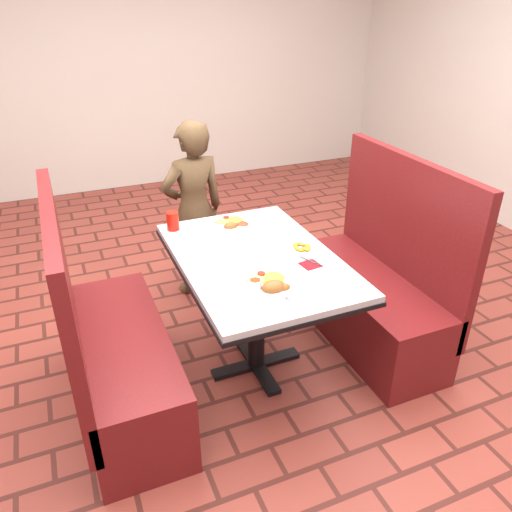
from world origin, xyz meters
The scene contains 15 objects.
room centered at (0.00, 0.00, 1.91)m, with size 7.00×7.04×2.82m.
dining_table centered at (0.00, 0.00, 0.65)m, with size 0.81×1.21×0.75m.
booth_bench_left centered at (-0.80, 0.00, 0.33)m, with size 0.47×1.20×1.17m.
booth_bench_right centered at (0.80, 0.00, 0.33)m, with size 0.47×1.20×1.17m.
diner_person centered at (-0.05, 1.01, 0.63)m, with size 0.46×0.30×1.27m, color brown.
near_dinner_plate centered at (-0.06, -0.31, 0.78)m, with size 0.27×0.27×0.08m.
far_dinner_plate centered at (0.02, 0.42, 0.77)m, with size 0.25×0.25×0.06m.
plantain_plate centered at (0.26, -0.03, 0.76)m, with size 0.17×0.17×0.03m.
maroon_napkin centered at (0.22, -0.20, 0.75)m, with size 0.09×0.09×0.00m, color #5D0E14.
spoon_utensil centered at (0.23, -0.17, 0.76)m, with size 0.01×0.14×0.00m, color silver.
red_tumbler centered at (-0.32, 0.50, 0.80)m, with size 0.07×0.07×0.11m, color red.
paper_napkin centered at (0.27, -0.47, 0.76)m, with size 0.19×0.14×0.01m, color white.
knife_utensil centered at (-0.06, -0.39, 0.76)m, with size 0.01×0.19×0.00m, color silver.
fork_utensil centered at (-0.08, -0.36, 0.76)m, with size 0.01×0.15×0.00m, color silver.
lettuce_shreds centered at (0.04, 0.06, 0.75)m, with size 0.28×0.32×0.00m, color #95BC4B, non-canonical shape.
Camera 1 is at (-0.91, -2.17, 1.99)m, focal length 35.00 mm.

